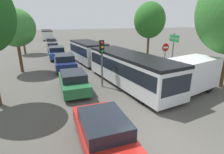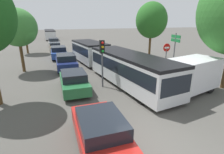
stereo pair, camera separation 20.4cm
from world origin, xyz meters
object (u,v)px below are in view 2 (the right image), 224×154
Objects in this scene: traffic_light at (102,53)px; articulated_bus at (109,59)px; queued_car_silver at (54,42)px; city_bus_rear at (50,34)px; queued_car_green at (74,81)px; queued_car_tan at (55,47)px; queued_car_navy at (66,62)px; white_van at (188,76)px; queued_car_blue at (59,52)px; direction_sign_post at (175,45)px; no_entry_sign at (166,54)px; tree_left_distant at (25,26)px; tree_right_mid at (151,20)px; queued_car_red at (101,132)px; tree_left_far at (19,29)px.

articulated_bus is at bearing 152.34° from traffic_light.
queued_car_silver is at bearing -175.36° from traffic_light.
queued_car_green is at bearing -179.68° from city_bus_rear.
queued_car_tan is at bearing -179.15° from queued_car_silver.
white_van is at bearing -141.49° from queued_car_navy.
queued_car_silver is 24.26m from traffic_light.
queued_car_blue is at bearing -178.22° from queued_car_silver.
traffic_light is 7.66m from direction_sign_post.
articulated_bus is at bearing -117.05° from no_entry_sign.
queued_car_green is 8.29m from no_entry_sign.
queued_car_navy is at bearing -69.73° from tree_left_distant.
queued_car_navy is 1.02× the size of queued_car_silver.
articulated_bus is at bearing -128.09° from queued_car_navy.
direction_sign_post reaches higher than no_entry_sign.
articulated_bus is 3.63× the size of queued_car_navy.
city_bus_rear reaches higher than queued_car_silver.
tree_right_mid reaches higher than direction_sign_post.
traffic_light reaches higher than white_van.
tree_left_far is at bearing 18.08° from queued_car_red.
queued_car_red is at bearing -128.94° from tree_right_mid.
white_van is 0.93× the size of tree_left_distant.
queued_car_silver is 1.22× the size of direction_sign_post.
white_van is at bearing 56.82° from traffic_light.
queued_car_red is 18.04m from queued_car_blue.
no_entry_sign is 1.74m from direction_sign_post.
articulated_bus is 3.62m from traffic_light.
tree_right_mid is at bearing -119.90° from white_van.
traffic_light is 0.60× the size of tree_left_distant.
articulated_bus is 4.52× the size of direction_sign_post.
queued_car_silver is 24.71m from no_entry_sign.
no_entry_sign is (8.13, -11.07, 1.09)m from queued_car_blue.
queued_car_navy is 12.40m from tree_left_distant.
queued_car_tan is at bearing -173.35° from traffic_light.
direction_sign_post is 0.54× the size of tree_right_mid.
no_entry_sign is 0.49× the size of tree_left_far.
articulated_bus is 15.53m from queued_car_tan.
articulated_bus is 3.08× the size of white_van.
tree_right_mid is at bearing -137.09° from queued_car_tan.
tree_left_far is at bearing -54.13° from white_van.
queued_car_silver is (0.21, 30.34, 0.05)m from queued_car_red.
direction_sign_post is 0.63× the size of tree_left_distant.
traffic_light is at bearing -44.73° from white_van.
queued_car_green is (0.02, 6.19, -0.00)m from queued_car_red.
queued_car_blue is 0.78× the size of tree_left_far.
queued_car_navy is at bearing -65.35° from white_van.
direction_sign_post is 0.62× the size of tree_left_far.
city_bus_rear is 32.74m from queued_car_navy.
queued_car_navy is 1.25× the size of direction_sign_post.
no_entry_sign reaches higher than queued_car_tan.
queued_car_navy is (0.26, 12.22, 0.07)m from queued_car_red.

